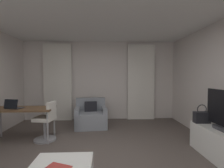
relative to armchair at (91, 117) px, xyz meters
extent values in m
plane|color=#564C47|center=(0.25, -2.18, -0.27)|extent=(12.00, 12.00, 0.00)
cube|color=silver|center=(0.25, 0.85, 1.03)|extent=(5.12, 0.06, 2.60)
cube|color=silver|center=(-1.13, 0.72, 0.98)|extent=(0.90, 0.06, 2.50)
cube|color=silver|center=(1.62, 0.72, 0.98)|extent=(0.90, 0.06, 2.50)
cube|color=gray|center=(0.00, -0.04, -0.06)|extent=(0.95, 0.92, 0.43)
cube|color=gray|center=(-0.03, 0.31, 0.33)|extent=(0.89, 0.22, 0.36)
cube|color=gray|center=(0.38, 0.00, 0.01)|extent=(0.20, 0.85, 0.57)
cube|color=gray|center=(-0.37, -0.07, 0.01)|extent=(0.20, 0.85, 0.57)
cube|color=black|center=(-0.01, 0.09, 0.25)|extent=(0.38, 0.23, 0.37)
cube|color=brown|center=(-1.45, -0.98, 0.44)|extent=(1.36, 0.58, 0.04)
cylinder|color=#99999E|center=(-2.09, -0.74, 0.07)|extent=(0.04, 0.04, 0.70)
cylinder|color=#99999E|center=(-0.82, -0.74, 0.07)|extent=(0.04, 0.04, 0.70)
cylinder|color=#99999E|center=(-0.82, -1.22, 0.07)|extent=(0.04, 0.04, 0.70)
cylinder|color=gray|center=(-0.96, -1.01, -0.04)|extent=(0.06, 0.06, 0.46)
cylinder|color=gray|center=(-0.96, -1.01, -0.25)|extent=(0.48, 0.48, 0.04)
cube|color=silver|center=(-0.96, -1.01, 0.23)|extent=(0.46, 0.46, 0.08)
cube|color=silver|center=(-0.79, -1.04, 0.44)|extent=(0.12, 0.36, 0.34)
cube|color=#2D2D33|center=(-1.60, -1.02, 0.47)|extent=(0.36, 0.28, 0.02)
cube|color=black|center=(-1.63, -1.13, 0.58)|extent=(0.32, 0.12, 0.20)
cube|color=white|center=(2.44, -2.09, -0.01)|extent=(0.52, 1.31, 0.52)
cube|color=black|center=(2.33, -1.60, 0.36)|extent=(0.30, 0.14, 0.22)
torus|color=black|center=(2.33, -1.60, 0.52)|extent=(0.20, 0.02, 0.20)
camera|label=1|loc=(0.38, -4.79, 1.18)|focal=26.72mm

